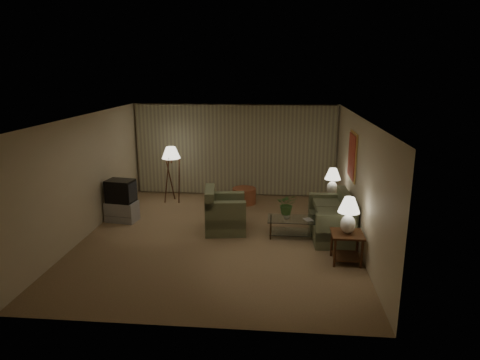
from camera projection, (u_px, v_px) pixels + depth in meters
name	position (u px, v px, depth m)	size (l,w,h in m)	color
ground	(219.00, 237.00, 9.66)	(7.00, 7.00, 0.00)	tan
room_shell	(228.00, 149.00, 10.67)	(6.04, 7.02, 2.72)	beige
sofa	(331.00, 220.00, 9.63)	(1.76, 0.95, 0.76)	#69714F
armchair	(225.00, 214.00, 9.93)	(1.20, 1.16, 0.81)	#69714F
side_table_near	(347.00, 242.00, 8.30)	(0.60, 0.60, 0.60)	#3A210F
side_table_far	(331.00, 202.00, 10.81)	(0.55, 0.46, 0.60)	#3A210F
table_lamp_near	(349.00, 212.00, 8.15)	(0.42, 0.42, 0.72)	white
table_lamp_far	(333.00, 179.00, 10.66)	(0.40, 0.40, 0.69)	white
coffee_table	(293.00, 224.00, 9.63)	(1.15, 0.62, 0.41)	silver
tv_cabinet	(122.00, 211.00, 10.61)	(0.80, 0.56, 0.50)	#A5A5A8
crt_tv	(121.00, 191.00, 10.47)	(0.70, 0.55, 0.55)	black
floor_lamp	(172.00, 173.00, 12.00)	(0.51, 0.51, 1.58)	#3A210F
ottoman	(244.00, 196.00, 12.02)	(0.66, 0.66, 0.44)	#A85E38
vase	(287.00, 215.00, 9.59)	(0.14, 0.14, 0.14)	white
flowers	(287.00, 202.00, 9.51)	(0.43, 0.37, 0.48)	#457232
book	(305.00, 220.00, 9.48)	(0.17, 0.23, 0.02)	olive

